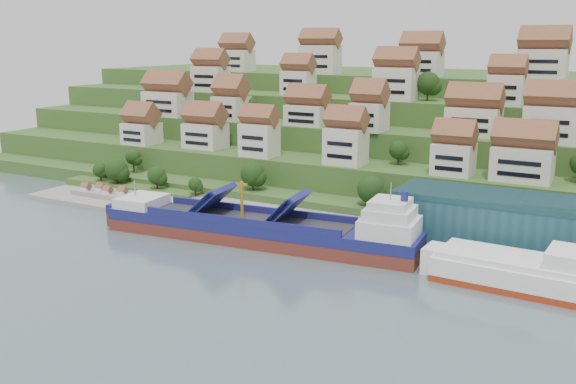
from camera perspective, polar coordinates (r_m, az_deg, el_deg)
The scene contains 11 objects.
ground at distance 136.72m, azimuth -1.17°, elevation -4.67°, with size 300.00×300.00×0.00m, color slate.
quay at distance 141.22m, azimuth 8.98°, elevation -3.78°, with size 180.00×14.00×2.20m, color gray.
pebble_beach at distance 180.31m, azimuth -15.26°, elevation -0.53°, with size 45.00×20.00×1.00m, color gray.
hillside at distance 227.64m, azimuth 12.20°, elevation 5.06°, with size 260.00×128.00×31.00m.
hillside_village at distance 185.62m, azimuth 8.62°, elevation 7.71°, with size 155.41×61.45×29.58m.
hillside_trees at distance 174.15m, azimuth 3.76°, elevation 4.66°, with size 139.65×62.98×30.08m.
warehouse at distance 134.40m, azimuth 22.28°, elevation -2.81°, with size 60.00×15.00×10.00m, color #204B56.
flagpole at distance 135.77m, azimuth 7.59°, elevation -1.89°, with size 1.28×0.16×8.00m.
beach_huts at distance 180.48m, azimuth -16.03°, elevation -0.04°, with size 14.40×3.70×2.20m.
cargo_ship at distance 136.53m, azimuth -2.00°, elevation -3.37°, with size 70.88×17.86×15.46m.
second_ship at distance 119.81m, azimuth 20.53°, elevation -6.84°, with size 30.96×12.54×8.85m.
Camera 1 is at (66.08, -111.98, 42.28)m, focal length 40.00 mm.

